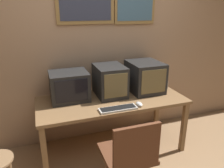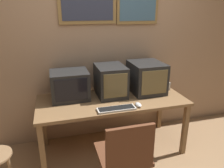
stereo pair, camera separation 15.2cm
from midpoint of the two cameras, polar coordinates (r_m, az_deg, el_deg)
The scene contains 9 objects.
wall_back at distance 2.93m, azimuth -0.93°, elevation 10.45°, with size 8.00×0.08×2.60m.
desk at distance 2.69m, azimuth 1.62°, elevation -5.35°, with size 1.78×0.76×0.71m.
monitor_left at distance 2.67m, azimuth -9.38°, elevation -0.28°, with size 0.45×0.39×0.34m.
monitor_center at distance 2.73m, azimuth 1.20°, elevation 0.89°, with size 0.35×0.45×0.38m.
monitor_right at distance 2.89m, azimuth 10.46°, elevation 1.73°, with size 0.40×0.48×0.39m.
keyboard_main at distance 2.39m, azimuth 3.00°, elevation -6.51°, with size 0.42×0.13×0.03m.
mouse_near_keyboard at distance 2.50m, azimuth 8.64°, elevation -5.40°, with size 0.06×0.11×0.04m.
desk_clock at distance 3.04m, azimuth 15.32°, elevation -0.58°, with size 0.10×0.06×0.11m.
office_chair at distance 2.20m, azimuth 5.22°, elevation -20.09°, with size 0.48×0.48×0.86m.
Camera 2 is at (-0.66, -1.31, 1.77)m, focal length 35.00 mm.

